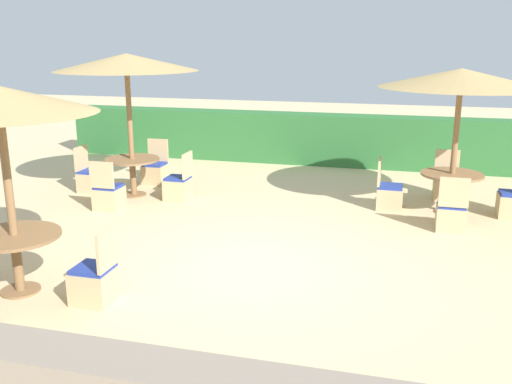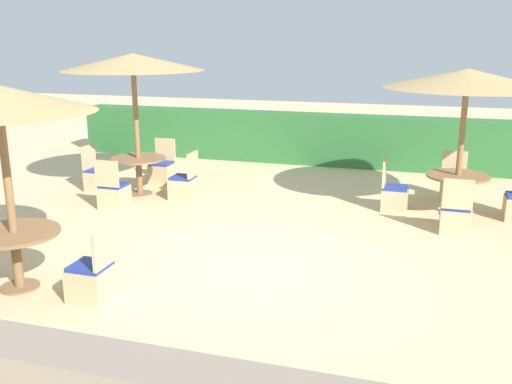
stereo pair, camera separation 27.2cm
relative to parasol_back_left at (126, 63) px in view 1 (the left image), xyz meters
The scene contains 16 objects.
ground_plane 4.99m from the parasol_back_left, 43.04° to the right, with size 40.00×40.00×0.00m, color #D1BA8C.
hedge_row 5.32m from the parasol_back_left, 50.89° to the left, with size 13.00×0.70×1.22m, color #2D6B33.
stone_border 7.25m from the parasol_back_left, 62.93° to the right, with size 10.00×0.56×0.43m, color gray.
parasol_back_left is the anchor object (origin of this frame).
round_table_back_left 1.99m from the parasol_back_left, 63.43° to the right, with size 1.07×1.07×0.75m.
patio_chair_back_left_east 2.52m from the parasol_back_left, ahead, with size 0.46×0.46×0.93m.
patio_chair_back_left_west 2.50m from the parasol_back_left, behind, with size 0.46×0.46×0.93m.
patio_chair_back_left_south 2.51m from the parasol_back_left, 90.59° to the right, with size 0.46×0.46×0.93m.
patio_chair_back_left_north 2.52m from the parasol_back_left, 89.04° to the left, with size 0.46×0.46×0.93m.
round_table_front_left 4.87m from the parasol_back_left, 81.78° to the right, with size 1.10×1.10×0.75m.
patio_chair_front_left_east 5.26m from the parasol_back_left, 68.96° to the right, with size 0.46×0.46×0.93m.
parasol_back_right 6.01m from the parasol_back_left, ahead, with size 2.77×2.77×2.54m.
round_table_back_right 6.33m from the parasol_back_left, ahead, with size 1.08×1.08×0.73m.
patio_chair_back_right_north 6.55m from the parasol_back_left, 12.52° to the left, with size 0.46×0.46×0.93m.
patio_chair_back_right_west 5.46m from the parasol_back_left, ahead, with size 0.46×0.46×0.93m.
patio_chair_back_right_south 6.42m from the parasol_back_left, ahead, with size 0.46×0.46×0.93m.
Camera 1 is at (2.00, -7.04, 3.08)m, focal length 40.00 mm.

